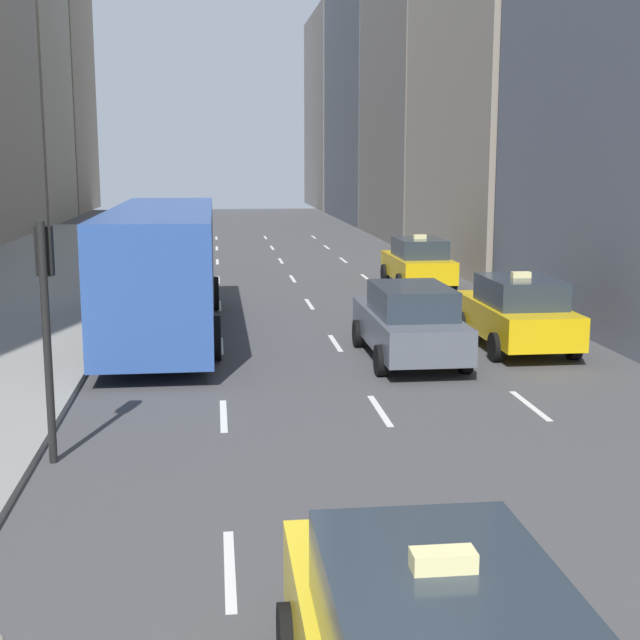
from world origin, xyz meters
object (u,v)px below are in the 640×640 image
Objects in this scene: sedan_black_near at (409,322)px; traffic_light_pole at (46,302)px; taxi_third at (418,262)px; taxi_second at (517,312)px; city_bus at (163,265)px.

traffic_light_pole is (-6.75, -6.04, 1.53)m from sedan_black_near.
traffic_light_pole reaches higher than taxi_third.
traffic_light_pole is at bearing -138.19° from sedan_black_near.
sedan_black_near is 1.31× the size of traffic_light_pole.
traffic_light_pole is at bearing -143.95° from taxi_second.
taxi_third is 0.93× the size of sedan_black_near.
taxi_third is 1.22× the size of traffic_light_pole.
city_bus is at bearing 83.37° from traffic_light_pole.
taxi_second is at bearing -90.00° from taxi_third.
taxi_third is at bearing 90.00° from taxi_second.
sedan_black_near is at bearing -103.88° from taxi_third.
taxi_second is at bearing 18.09° from sedan_black_near.
taxi_third is 19.88m from traffic_light_pole.
taxi_second is 1.22× the size of traffic_light_pole.
taxi_third is 11.36m from city_bus.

